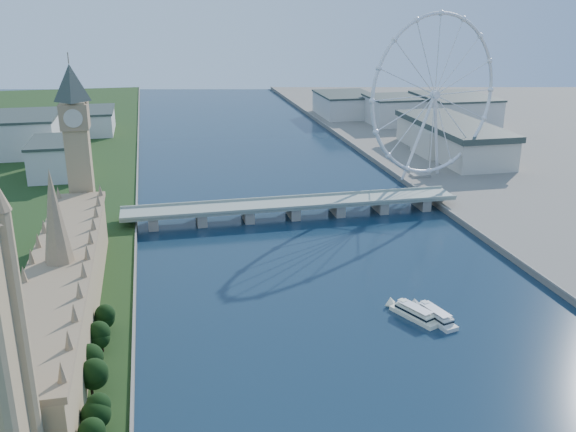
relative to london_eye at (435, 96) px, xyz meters
name	(u,v)px	position (x,y,z in m)	size (l,w,h in m)	color
parliament_range	(64,294)	(-247.98, -185.08, -49.04)	(24.00, 200.00, 70.00)	tan
big_ben	(76,131)	(-247.98, -77.08, -0.95)	(20.02, 20.02, 110.00)	tan
westminster_bridge	(293,207)	(-119.98, -55.08, -60.89)	(220.00, 22.00, 9.50)	gray
london_eye	(435,96)	(0.00, 0.00, 0.00)	(113.60, 39.12, 124.30)	silver
county_hall	(451,157)	(55.02, 74.92, -67.52)	(54.00, 144.00, 35.00)	beige
city_skyline	(275,119)	(-80.75, 205.00, -50.56)	(505.00, 280.00, 32.00)	beige
tour_boat_near	(414,318)	(-97.41, -204.09, -67.52)	(7.13, 28.01, 6.17)	white
tour_boat_far	(435,320)	(-89.36, -208.04, -67.52)	(6.99, 27.50, 6.05)	silver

